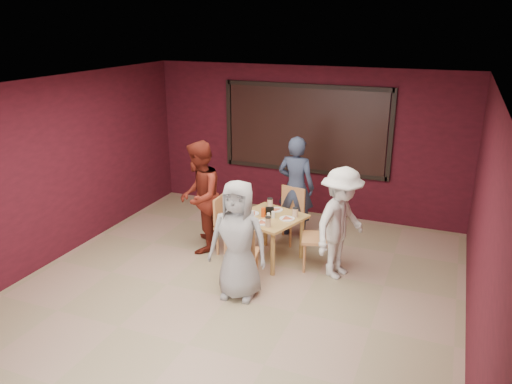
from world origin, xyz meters
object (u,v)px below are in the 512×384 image
at_px(chair_right, 324,234).
at_px(diner_right, 341,223).
at_px(dining_table, 269,221).
at_px(chair_left, 228,221).
at_px(diner_left, 199,197).
at_px(diner_back, 296,187).
at_px(diner_front, 238,240).
at_px(chair_front, 241,251).
at_px(chair_back, 289,211).

relative_size(chair_right, diner_right, 0.59).
height_order(dining_table, chair_left, chair_left).
height_order(chair_right, diner_left, diner_left).
bearing_deg(chair_left, diner_right, -3.76).
xyz_separation_m(chair_right, diner_back, (-0.77, 1.02, 0.33)).
bearing_deg(chair_right, dining_table, -177.47).
xyz_separation_m(chair_left, diner_front, (0.72, -1.19, 0.29)).
relative_size(diner_back, diner_right, 1.07).
distance_m(dining_table, chair_front, 0.89).
bearing_deg(diner_front, diner_right, 37.76).
xyz_separation_m(dining_table, diner_back, (0.09, 1.06, 0.24)).
bearing_deg(diner_right, diner_back, 61.58).
relative_size(chair_right, diner_left, 0.54).
bearing_deg(dining_table, diner_right, -5.20).
height_order(chair_right, diner_right, diner_right).
bearing_deg(chair_right, diner_right, -27.08).
xyz_separation_m(chair_front, chair_right, (0.94, 0.91, 0.04)).
relative_size(diner_back, diner_left, 0.98).
relative_size(chair_left, diner_front, 0.57).
bearing_deg(chair_left, chair_front, -54.80).
relative_size(chair_left, diner_back, 0.53).
height_order(chair_right, diner_back, diner_back).
distance_m(chair_left, chair_right, 1.57).
distance_m(chair_left, diner_back, 1.36).
bearing_deg(diner_back, chair_left, 54.42).
bearing_deg(chair_back, diner_left, -144.43).
bearing_deg(diner_left, dining_table, 75.61).
bearing_deg(chair_back, chair_right, -44.56).
bearing_deg(chair_front, diner_front, -73.48).
xyz_separation_m(diner_front, diner_left, (-1.17, 1.12, 0.08)).
bearing_deg(diner_right, chair_front, 142.03).
xyz_separation_m(chair_back, diner_left, (-1.23, -0.88, 0.38)).
bearing_deg(diner_back, chair_right, 129.07).
xyz_separation_m(diner_front, diner_back, (0.09, 2.23, 0.06)).
height_order(chair_front, diner_back, diner_back).
bearing_deg(diner_left, diner_front, 29.36).
relative_size(dining_table, diner_front, 0.70).
distance_m(chair_left, diner_right, 1.87).
height_order(dining_table, chair_right, chair_right).
xyz_separation_m(chair_front, diner_back, (0.17, 1.93, 0.38)).
distance_m(dining_table, chair_right, 0.86).
bearing_deg(chair_left, dining_table, -1.46).
relative_size(dining_table, diner_right, 0.70).
bearing_deg(chair_right, chair_back, 135.44).
xyz_separation_m(diner_front, diner_right, (1.13, 1.07, 0.00)).
height_order(chair_front, diner_front, diner_front).
bearing_deg(dining_table, chair_left, 178.54).
distance_m(dining_table, chair_left, 0.72).
height_order(chair_back, chair_right, chair_right).
bearing_deg(diner_back, dining_table, 87.25).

